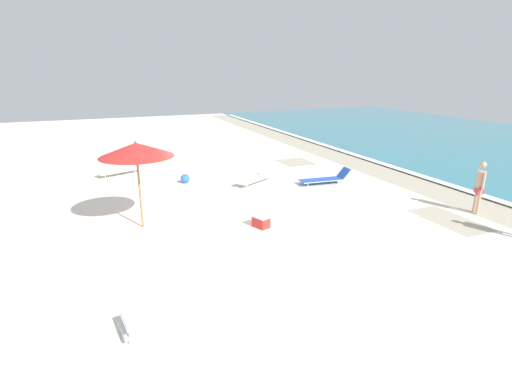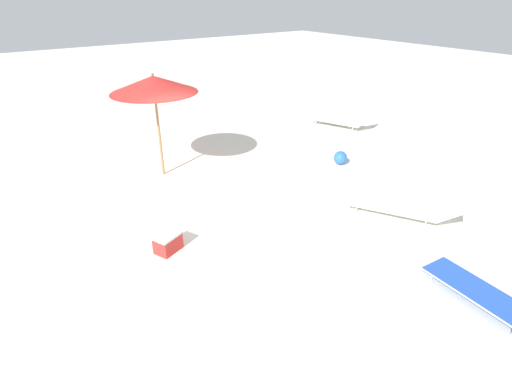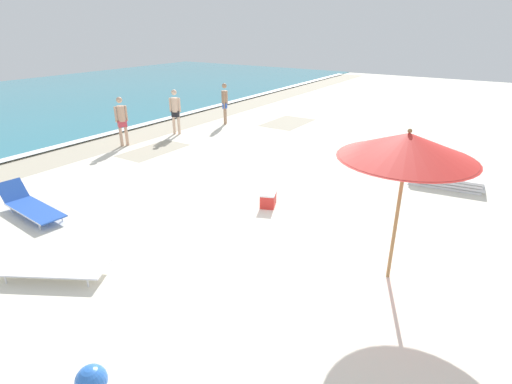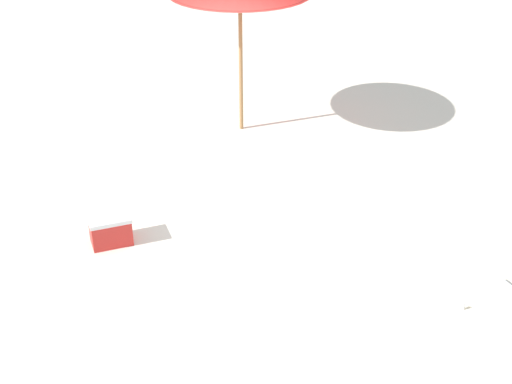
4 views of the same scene
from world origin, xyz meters
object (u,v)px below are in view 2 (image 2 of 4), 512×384
object	(u,v)px
sun_lounger_under_umbrella	(343,121)
sun_lounger_beside_umbrella	(403,208)
cooler_box	(168,242)
beach_ball	(340,158)
beach_umbrella	(154,85)
sun_lounger_near_water_left	(495,299)

from	to	relation	value
sun_lounger_under_umbrella	sun_lounger_beside_umbrella	distance (m)	6.31
sun_lounger_beside_umbrella	cooler_box	xyz separation A→B (m)	(4.72, -1.82, -0.02)
sun_lounger_beside_umbrella	beach_ball	size ratio (longest dim) A/B	6.11
beach_umbrella	sun_lounger_beside_umbrella	size ratio (longest dim) A/B	1.15
sun_lounger_beside_umbrella	cooler_box	distance (m)	5.06
beach_umbrella	cooler_box	bearing A→B (deg)	67.31
beach_umbrella	sun_lounger_beside_umbrella	distance (m)	6.51
beach_ball	sun_lounger_near_water_left	bearing A→B (deg)	66.86
beach_ball	sun_lounger_under_umbrella	bearing A→B (deg)	-137.76
beach_ball	cooler_box	distance (m)	5.85
beach_umbrella	beach_ball	world-z (taller)	beach_umbrella
sun_lounger_beside_umbrella	beach_ball	distance (m)	3.03
sun_lounger_beside_umbrella	cooler_box	world-z (taller)	sun_lounger_beside_umbrella
sun_lounger_near_water_left	beach_ball	size ratio (longest dim) A/B	5.79
cooler_box	sun_lounger_under_umbrella	bearing A→B (deg)	-0.38
beach_umbrella	sun_lounger_near_water_left	bearing A→B (deg)	104.74
sun_lounger_beside_umbrella	sun_lounger_near_water_left	xyz separation A→B (m)	(1.29, 2.59, 0.01)
sun_lounger_near_water_left	sun_lounger_beside_umbrella	bearing A→B (deg)	-111.57
sun_lounger_near_water_left	beach_ball	xyz separation A→B (m)	(-2.33, -5.44, -0.03)
beach_ball	cooler_box	bearing A→B (deg)	10.17
sun_lounger_under_umbrella	beach_umbrella	bearing A→B (deg)	-21.01
sun_lounger_under_umbrella	beach_ball	bearing A→B (deg)	20.97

